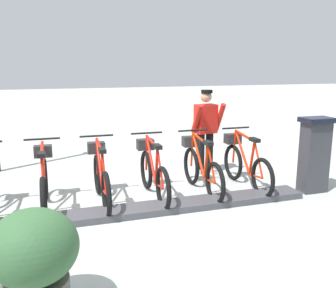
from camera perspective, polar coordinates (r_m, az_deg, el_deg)
The scene contains 10 objects.
ground_plane at distance 5.53m, azimuth -7.07°, elevation -10.78°, with size 60.00×60.00×0.00m, color #B4BAB3.
dock_rail_base at distance 5.51m, azimuth -7.08°, elevation -10.30°, with size 0.44×5.85×0.10m, color #47474C.
payment_kiosk at distance 6.77m, azimuth 21.42°, elevation -1.37°, with size 0.36×0.52×1.28m.
bike_docked_0 at distance 6.73m, azimuth 11.64°, elevation -2.92°, with size 1.72×0.54×1.02m.
bike_docked_1 at distance 6.37m, azimuth 5.00°, elevation -3.57°, with size 1.72×0.54×1.02m.
bike_docked_2 at distance 6.10m, azimuth -2.34°, elevation -4.23°, with size 1.72×0.54×1.02m.
bike_docked_3 at distance 5.94m, azimuth -10.21°, elevation -4.87°, with size 1.72×0.54×1.02m.
bike_docked_4 at distance 5.90m, azimuth -18.38°, elevation -5.43°, with size 1.72×0.54×1.02m.
worker_near_rack at distance 7.35m, azimuth 5.78°, elevation 2.35°, with size 0.49×0.66×1.66m.
planter_bush at distance 3.46m, azimuth -19.75°, elevation -16.16°, with size 0.76×0.76×0.97m.
Camera 1 is at (-5.02, 0.91, 2.14)m, focal length 39.96 mm.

